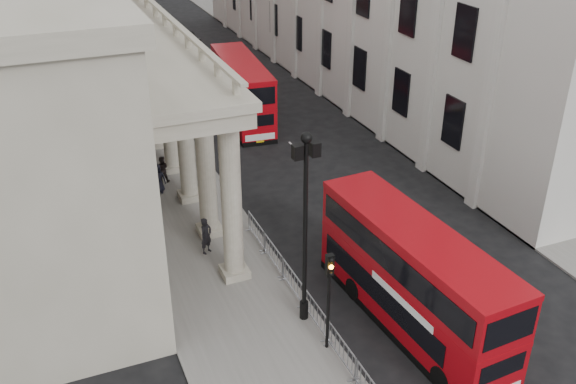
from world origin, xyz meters
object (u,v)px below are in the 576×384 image
object	(u,v)px
lamp_post_south	(305,218)
lamp_post_north	(142,30)
lamp_post_mid	(195,91)
pedestrian_c	(158,178)
pedestrian_a	(206,236)
pedestrian_b	(162,169)
bus_near	(413,276)
bus_far	(242,89)
traffic_light	(329,285)

from	to	relation	value
lamp_post_south	lamp_post_north	bearing A→B (deg)	90.00
lamp_post_mid	pedestrian_c	distance (m)	5.64
lamp_post_mid	pedestrian_a	distance (m)	10.68
pedestrian_b	pedestrian_c	bearing A→B (deg)	79.20
lamp_post_south	bus_near	bearing A→B (deg)	-24.98
lamp_post_south	pedestrian_b	distance (m)	15.39
lamp_post_south	bus_near	world-z (taller)	lamp_post_south
bus_near	lamp_post_north	bearing A→B (deg)	92.80
pedestrian_a	lamp_post_south	bearing A→B (deg)	-103.17
lamp_post_south	pedestrian_a	world-z (taller)	lamp_post_south
lamp_post_mid	pedestrian_a	size ratio (longest dim) A/B	4.47
pedestrian_a	bus_near	bearing A→B (deg)	-85.99
lamp_post_north	bus_far	size ratio (longest dim) A/B	0.80
bus_far	pedestrian_c	size ratio (longest dim) A/B	5.95
bus_near	pedestrian_c	size ratio (longest dim) A/B	6.05
lamp_post_mid	pedestrian_b	size ratio (longest dim) A/B	5.12
traffic_light	bus_near	xyz separation A→B (m)	(3.80, 0.20, -0.76)
lamp_post_north	traffic_light	distance (m)	34.07
pedestrian_b	lamp_post_north	bearing A→B (deg)	-87.44
lamp_post_mid	bus_near	bearing A→B (deg)	-77.64
bus_near	pedestrian_b	bearing A→B (deg)	107.91
lamp_post_south	bus_far	size ratio (longest dim) A/B	0.80
lamp_post_south	pedestrian_b	xyz separation A→B (m)	(-2.64, 14.63, -3.98)
bus_near	bus_far	size ratio (longest dim) A/B	1.02
bus_far	pedestrian_c	xyz separation A→B (m)	(-8.21, -9.26, -1.30)
lamp_post_north	bus_near	size ratio (longest dim) A/B	0.79
lamp_post_south	pedestrian_a	distance (m)	7.77
bus_far	traffic_light	bearing A→B (deg)	-95.67
lamp_post_mid	pedestrian_c	world-z (taller)	lamp_post_mid
traffic_light	bus_near	bearing A→B (deg)	3.00
lamp_post_mid	traffic_light	distance (m)	18.11
lamp_post_mid	traffic_light	xyz separation A→B (m)	(0.10, -18.02, -1.80)
lamp_post_mid	lamp_post_north	bearing A→B (deg)	90.00
bus_near	pedestrian_a	size ratio (longest dim) A/B	5.66
traffic_light	bus_far	distance (m)	25.21
lamp_post_mid	traffic_light	bearing A→B (deg)	-89.68
bus_near	pedestrian_c	xyz separation A→B (m)	(-7.03, 15.24, -1.35)
pedestrian_a	pedestrian_b	distance (m)	8.31
traffic_light	pedestrian_b	xyz separation A→B (m)	(-2.74, 16.64, -2.17)
bus_far	pedestrian_a	world-z (taller)	bus_far
pedestrian_a	pedestrian_b	world-z (taller)	pedestrian_a
lamp_post_north	pedestrian_c	xyz separation A→B (m)	(-3.13, -18.58, -3.92)
lamp_post_north	pedestrian_a	distance (m)	26.07
lamp_post_south	pedestrian_c	bearing A→B (deg)	103.12
lamp_post_south	lamp_post_mid	size ratio (longest dim) A/B	1.00
bus_near	pedestrian_b	world-z (taller)	bus_near
traffic_light	lamp_post_south	bearing A→B (deg)	92.84
pedestrian_b	pedestrian_c	xyz separation A→B (m)	(-0.49, -1.21, 0.06)
lamp_post_north	traffic_light	size ratio (longest dim) A/B	1.93
pedestrian_c	traffic_light	bearing A→B (deg)	-64.91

